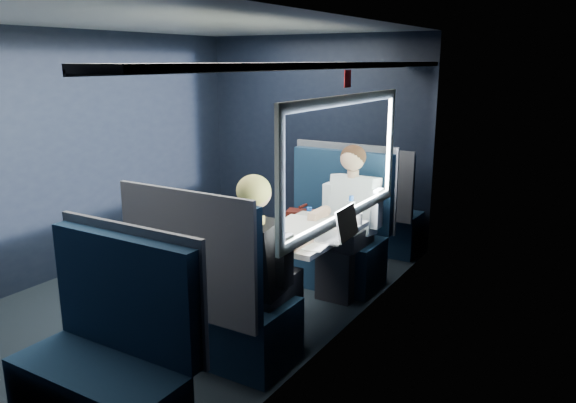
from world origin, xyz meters
The scene contains 13 objects.
ground centered at (0.00, 0.00, -0.01)m, with size 2.80×4.20×0.01m, color black.
room_shell centered at (0.02, 0.00, 1.48)m, with size 3.00×4.40×2.40m.
table centered at (1.03, 0.00, 0.66)m, with size 0.62×1.00×0.74m.
seat_bay_near centered at (0.84, 0.87, 0.42)m, with size 1.04×0.62×1.26m.
seat_bay_far centered at (0.85, -0.87, 0.41)m, with size 1.04×0.62×1.26m.
seat_row_front centered at (0.85, 1.80, 0.41)m, with size 1.04×0.51×1.16m.
seat_row_back centered at (0.85, -1.80, 0.41)m, with size 1.04×0.51×1.16m.
man centered at (1.10, 0.70, 0.72)m, with size 0.53×0.56×1.32m.
woman centered at (1.10, -0.71, 0.73)m, with size 0.53×0.56×1.32m.
papers centered at (1.06, -0.03, 0.74)m, with size 0.57×0.82×0.01m, color white.
laptop centered at (1.38, -0.07, 0.81)m, with size 0.27×0.35×0.25m.
bottle_small centered at (1.27, 0.36, 0.84)m, with size 0.07×0.07×0.23m.
cup centered at (1.33, 0.37, 0.79)m, with size 0.07×0.07×0.10m, color white.
Camera 1 is at (3.08, -3.61, 2.01)m, focal length 35.00 mm.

